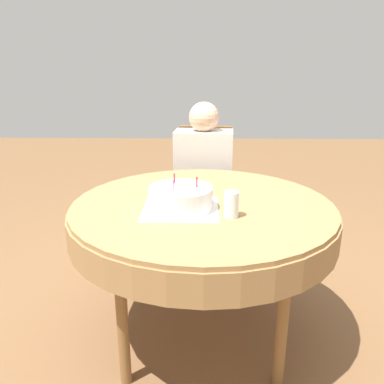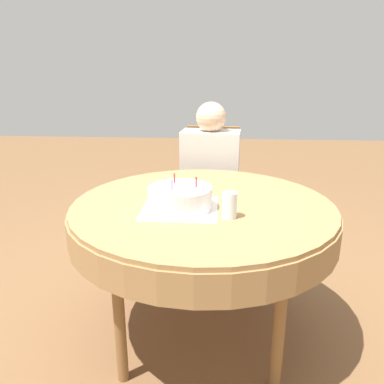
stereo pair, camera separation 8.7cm
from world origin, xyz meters
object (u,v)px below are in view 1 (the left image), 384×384
(birthday_cake, at_px, (181,198))
(drinking_glass, at_px, (231,204))
(person, at_px, (203,167))
(chair, at_px, (204,188))

(birthday_cake, height_order, drinking_glass, birthday_cake)
(person, relative_size, birthday_cake, 3.95)
(drinking_glass, bearing_deg, birthday_cake, 156.39)
(chair, relative_size, birthday_cake, 3.29)
(birthday_cake, bearing_deg, drinking_glass, -23.61)
(birthday_cake, bearing_deg, chair, 83.62)
(person, xyz_separation_m, drinking_glass, (0.11, -1.05, 0.11))
(person, relative_size, drinking_glass, 10.13)
(chair, relative_size, drinking_glass, 8.44)
(person, bearing_deg, chair, 90.00)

